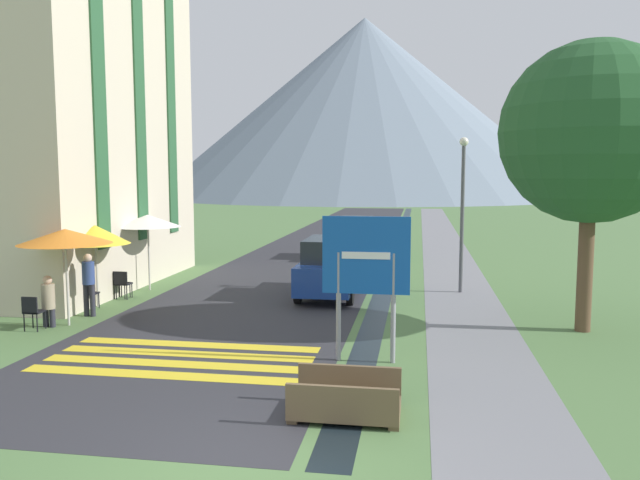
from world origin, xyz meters
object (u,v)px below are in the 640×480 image
Objects in this scene: footbridge at (346,402)px; cafe_chair_far_right at (121,282)px; cafe_umbrella_rear_white at (148,221)px; cafe_umbrella_middle_yellow at (95,235)px; road_sign at (366,268)px; streetlamp at (463,201)px; cafe_chair_far_left at (123,282)px; person_standing_terrace at (89,280)px; person_seated_near at (48,299)px; parked_car_far at (355,237)px; cafe_chair_middle at (88,292)px; cafe_chair_nearest at (32,310)px; tree_by_path at (591,133)px; parked_car_near at (330,267)px; hotel_building at (64,80)px; cafe_umbrella_front_orange at (65,237)px.

footbridge is 11.20m from cafe_chair_far_right.
cafe_umbrella_middle_yellow is at bearing -97.88° from cafe_umbrella_rear_white.
road_sign is 8.26m from streetlamp.
cafe_chair_far_left reaches higher than footbridge.
person_standing_terrace reaches higher than footbridge.
person_seated_near is 0.26× the size of streetlamp.
streetlamp is at bearing 20.48° from cafe_umbrella_middle_yellow.
parked_car_far is 15.28m from person_seated_near.
road_sign is 1.26× the size of cafe_umbrella_middle_yellow.
parked_car_far is 4.89× the size of cafe_chair_middle.
cafe_chair_far_left is 0.09m from cafe_chair_far_right.
cafe_umbrella_rear_white is (0.53, 5.43, 1.75)m from cafe_chair_nearest.
road_sign is at bearing -146.54° from tree_by_path.
person_standing_terrace is at bearing -148.07° from parked_car_near.
footbridge is (10.60, -10.06, -6.63)m from hotel_building.
cafe_chair_far_left is (2.87, -2.06, -6.34)m from hotel_building.
parked_car_far reaches higher than person_seated_near.
parked_car_near is 0.84× the size of streetlamp.
footbridge is 0.25× the size of tree_by_path.
road_sign is at bearing -41.28° from cafe_chair_far_right.
tree_by_path is at bearing 7.36° from person_seated_near.
cafe_chair_nearest is (-8.14, 1.21, -1.40)m from road_sign.
cafe_chair_nearest is at bearing -130.08° from cafe_umbrella_front_orange.
cafe_umbrella_front_orange is 4.78m from cafe_umbrella_rear_white.
cafe_chair_nearest is at bearing -101.94° from cafe_chair_far_right.
person_seated_near is at bearing -94.17° from cafe_umbrella_rear_white.
person_standing_terrace reaches higher than cafe_chair_far_left.
cafe_chair_far_right is at bearing 146.68° from road_sign.
tree_by_path is at bearing 50.71° from footbridge.
footbridge is 9.11m from cafe_umbrella_front_orange.
road_sign is at bearing -75.78° from parked_car_near.
person_standing_terrace is at bearing -89.78° from cafe_umbrella_rear_white.
parked_car_far is at bearing 90.90° from parked_car_near.
parked_car_far is 9.02m from streetlamp.
cafe_umbrella_middle_yellow is at bearing 100.07° from cafe_umbrella_front_orange.
cafe_umbrella_rear_white reaches higher than parked_car_far.
cafe_umbrella_rear_white is 0.50× the size of streetlamp.
streetlamp is at bearing 77.20° from footbridge.
footbridge is 11.13m from cafe_chair_far_left.
streetlamp is (9.98, 1.21, 0.67)m from cafe_umbrella_rear_white.
person_standing_terrace is at bearing -71.51° from cafe_chair_middle.
hotel_building reaches higher than cafe_chair_nearest.
cafe_chair_far_left is at bearing -165.05° from streetlamp.
cafe_chair_far_right is (-6.06, -10.42, -0.40)m from parked_car_far.
person_seated_near is (-6.31, -4.94, -0.20)m from parked_car_near.
hotel_building reaches higher than footbridge.
hotel_building is at bearing 106.49° from cafe_chair_nearest.
person_standing_terrace is (-5.79, -12.73, 0.06)m from parked_car_far.
person_seated_near is at bearing -172.64° from tree_by_path.
cafe_umbrella_rear_white is at bearing 90.22° from person_standing_terrace.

